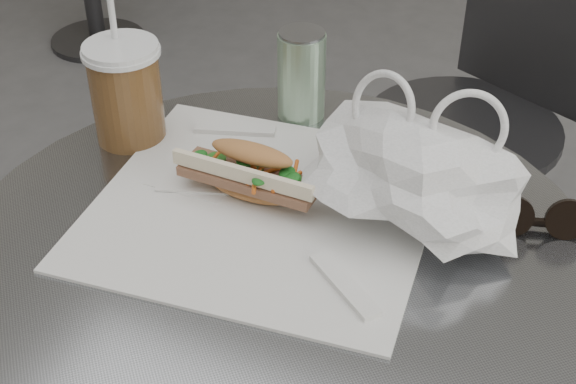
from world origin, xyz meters
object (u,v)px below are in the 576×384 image
at_px(chair_far, 467,173).
at_px(sunglasses, 538,220).
at_px(iced_coffee, 126,91).
at_px(drink_can, 301,75).
at_px(banh_mi, 250,173).

height_order(chair_far, sunglasses, sunglasses).
bearing_deg(iced_coffee, drink_can, 40.00).
height_order(iced_coffee, sunglasses, iced_coffee).
xyz_separation_m(iced_coffee, sunglasses, (0.55, 0.03, -0.05)).
bearing_deg(chair_far, sunglasses, 130.68).
xyz_separation_m(chair_far, banh_mi, (-0.12, -0.74, 0.44)).
bearing_deg(drink_can, banh_mi, -81.90).
xyz_separation_m(banh_mi, iced_coffee, (-0.22, 0.05, 0.03)).
bearing_deg(banh_mi, sunglasses, 14.05).
distance_m(sunglasses, drink_can, 0.39).
distance_m(banh_mi, sunglasses, 0.34).
distance_m(banh_mi, drink_can, 0.21).
relative_size(sunglasses, drink_can, 0.87).
relative_size(banh_mi, sunglasses, 1.95).
bearing_deg(drink_can, chair_far, 74.23).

